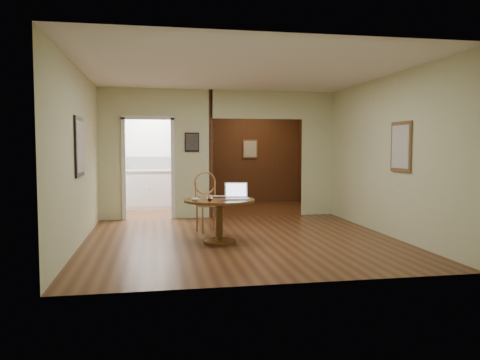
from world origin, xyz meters
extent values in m
plane|color=#472414|center=(0.00, 0.00, 0.00)|extent=(5.00, 5.00, 0.00)
plane|color=white|center=(0.00, 0.00, 2.70)|extent=(5.00, 5.00, 0.00)
plane|color=beige|center=(0.00, -2.50, 1.35)|extent=(5.00, 0.00, 5.00)
plane|color=beige|center=(-2.50, 0.00, 1.35)|extent=(0.00, 5.00, 5.00)
plane|color=beige|center=(2.50, 0.00, 1.35)|extent=(0.00, 5.00, 5.00)
cube|color=beige|center=(-2.25, 2.50, 1.35)|extent=(0.50, 2.70, 0.04)
cube|color=beige|center=(-0.60, 2.50, 1.35)|extent=(0.80, 2.70, 0.04)
cube|color=beige|center=(2.15, 2.50, 1.35)|extent=(0.70, 2.70, 0.04)
plane|color=silver|center=(-1.35, 4.50, 1.35)|extent=(2.70, 0.00, 2.70)
plane|color=#371710|center=(1.15, 5.00, 1.35)|extent=(2.70, 0.00, 2.70)
cube|color=#371710|center=(-0.20, 3.75, 1.35)|extent=(0.08, 2.50, 2.70)
cube|color=black|center=(-2.48, 0.00, 1.50)|extent=(0.03, 0.70, 0.90)
cube|color=brown|center=(2.48, -0.50, 1.50)|extent=(0.03, 0.60, 0.80)
cube|color=black|center=(-0.60, 2.48, 1.60)|extent=(0.30, 0.03, 0.40)
cube|color=beige|center=(1.15, 4.98, 1.45)|extent=(0.40, 0.03, 0.50)
cube|color=white|center=(-1.35, 4.49, 1.10)|extent=(2.00, 0.02, 0.32)
cylinder|color=brown|center=(-0.39, -0.20, 0.02)|extent=(0.52, 0.52, 0.05)
cylinder|color=brown|center=(-0.39, -0.20, 0.34)|extent=(0.11, 0.11, 0.60)
cylinder|color=brown|center=(-0.39, -0.20, 0.67)|extent=(1.10, 1.10, 0.04)
cylinder|color=#9E5E38|center=(-0.45, 0.78, 0.48)|extent=(0.54, 0.54, 0.03)
cylinder|color=#9E5E38|center=(-0.57, 0.59, 0.24)|extent=(0.03, 0.03, 0.48)
cylinder|color=#9E5E38|center=(-0.26, 0.66, 0.24)|extent=(0.03, 0.03, 0.48)
cylinder|color=#9E5E38|center=(-0.64, 0.90, 0.24)|extent=(0.03, 0.03, 0.48)
cylinder|color=#9E5E38|center=(-0.33, 0.98, 0.24)|extent=(0.03, 0.03, 0.48)
cylinder|color=#9E5E38|center=(-0.66, 0.90, 0.68)|extent=(0.03, 0.03, 0.38)
cylinder|color=#9E5E38|center=(-0.31, 0.98, 0.68)|extent=(0.03, 0.03, 0.38)
torus|color=#9E5E38|center=(-0.49, 0.95, 0.85)|extent=(0.41, 0.12, 0.41)
cube|color=silver|center=(-0.11, -0.29, 0.70)|extent=(0.39, 0.30, 0.02)
cube|color=silver|center=(-0.11, -0.32, 0.71)|extent=(0.32, 0.17, 0.00)
cube|color=silver|center=(-0.11, -0.14, 0.82)|extent=(0.36, 0.11, 0.24)
cube|color=#8390A7|center=(-0.11, -0.15, 0.82)|extent=(0.32, 0.09, 0.20)
imported|color=silver|center=(-0.33, -0.02, 0.70)|extent=(0.39, 0.29, 0.03)
ellipsoid|color=silver|center=(-0.77, -0.39, 0.71)|extent=(0.13, 0.10, 0.05)
cylinder|color=#0C0E5A|center=(-0.37, -0.48, 0.69)|extent=(0.12, 0.08, 0.01)
cube|color=white|center=(-1.35, 4.20, 0.45)|extent=(2.00, 0.55, 0.90)
cube|color=#B0B0AC|center=(-1.35, 4.20, 0.92)|extent=(2.06, 0.60, 0.04)
sphere|color=#B20C0C|center=(-1.50, 3.91, 0.50)|extent=(0.03, 0.03, 0.03)
sphere|color=#B20C0C|center=(-0.50, 3.91, 0.50)|extent=(0.03, 0.03, 0.03)
ellipsoid|color=beige|center=(-0.85, 4.20, 1.08)|extent=(0.31, 0.28, 0.27)
camera|label=1|loc=(-1.35, -7.35, 1.49)|focal=35.00mm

